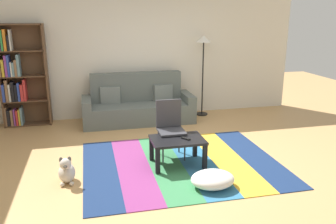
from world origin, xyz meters
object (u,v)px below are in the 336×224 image
Objects in this scene: couch at (138,106)px; folding_chair at (170,124)px; coffee_table at (177,143)px; standing_lamp at (203,49)px; tv_remote at (186,139)px; pouf at (213,179)px; bookshelf at (18,79)px; dog at (67,171)px.

folding_chair is (0.22, -1.94, 0.20)m from couch.
standing_lamp is (1.21, 2.48, 1.11)m from coffee_table.
standing_lamp reaches higher than coffee_table.
coffee_table is 2.97m from standing_lamp.
couch is 15.07× the size of tv_remote.
couch reaches higher than pouf.
coffee_table is 5.16× the size of tv_remote.
tv_remote reaches higher than coffee_table.
folding_chair is (-0.03, 0.36, 0.19)m from coffee_table.
standing_lamp is at bearing 32.12° from tv_remote.
bookshelf is 3.81m from standing_lamp.
coffee_table is at bearing -83.91° from couch.
standing_lamp is (1.46, 0.18, 1.12)m from couch.
dog reaches higher than pouf.
dog is (0.98, -2.79, -0.79)m from bookshelf.
tv_remote is (0.11, -0.05, 0.08)m from coffee_table.
couch reaches higher than coffee_table.
couch is 2.92× the size of coffee_table.
dog is 2.65× the size of tv_remote.
pouf is (2.84, -3.37, -0.84)m from bookshelf.
bookshelf reaches higher than folding_chair.
pouf is 1.45× the size of dog.
bookshelf is 3.47× the size of pouf.
tv_remote is at bearing -113.56° from standing_lamp.
folding_chair reaches higher than dog.
couch reaches higher than dog.
couch is 3.92× the size of pouf.
couch is 1.85m from standing_lamp.
standing_lamp is 11.60× the size of tv_remote.
coffee_table is 1.95× the size of dog.
couch is at bearing 64.27° from tv_remote.
coffee_table is (2.57, -2.58, -0.61)m from bookshelf.
standing_lamp is at bearing 115.39° from folding_chair.
folding_chair is at bearing -41.13° from bookshelf.
pouf is (0.51, -3.09, -0.22)m from couch.
tv_remote is (1.69, 0.16, 0.27)m from dog.
bookshelf is 3.40m from folding_chair.
couch is at bearing 96.09° from coffee_table.
standing_lamp is at bearing -1.57° from bookshelf.
bookshelf reaches higher than coffee_table.
tv_remote is at bearing -81.41° from couch.
dog is 1.70m from folding_chair.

